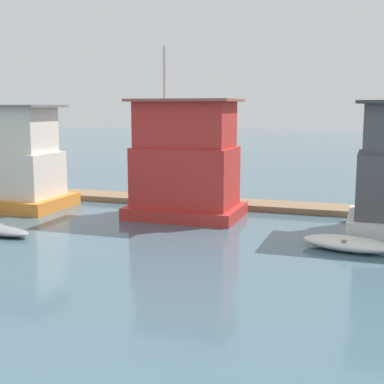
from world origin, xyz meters
TOP-DOWN VIEW (x-y plane):
  - ground_plane at (0.00, 0.00)m, footprint 200.00×200.00m
  - dock_walkway at (0.00, 3.41)m, footprint 33.80×2.00m
  - houseboat_orange at (-10.63, -0.31)m, footprint 6.94×3.85m
  - houseboat_red at (-0.73, 0.22)m, footprint 5.14×3.65m
  - dinghy_white at (6.76, -3.53)m, footprint 3.46×2.00m
  - mooring_post_far_right at (-11.09, 2.15)m, footprint 0.25×0.25m

SIDE VIEW (x-z plane):
  - ground_plane at x=0.00m, z-range 0.00..0.00m
  - dock_walkway at x=0.00m, z-range 0.00..0.30m
  - dinghy_white at x=6.76m, z-range 0.00..0.51m
  - mooring_post_far_right at x=-11.09m, z-range 0.00..1.72m
  - houseboat_orange at x=-10.63m, z-range -2.00..6.63m
  - houseboat_red at x=-0.73m, z-range -1.37..6.47m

